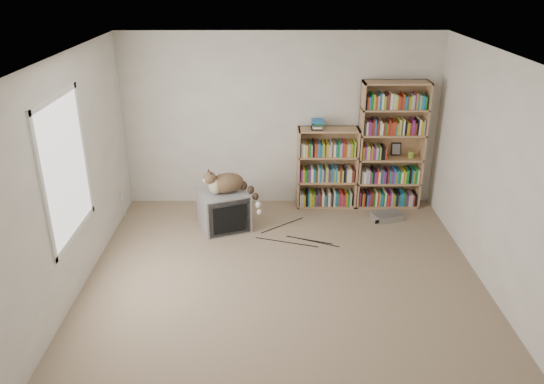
{
  "coord_description": "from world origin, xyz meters",
  "views": [
    {
      "loc": [
        -0.16,
        -4.85,
        3.31
      ],
      "look_at": [
        -0.13,
        1.0,
        0.79
      ],
      "focal_mm": 35.0,
      "sensor_mm": 36.0,
      "label": 1
    }
  ],
  "objects_px": {
    "crt_tv": "(224,210)",
    "bookcase_tall": "(391,149)",
    "dvd_player": "(387,216)",
    "bookcase_short": "(327,171)",
    "cat": "(231,186)"
  },
  "relations": [
    {
      "from": "crt_tv",
      "to": "bookcase_tall",
      "type": "xyz_separation_m",
      "value": [
        2.36,
        0.75,
        0.61
      ]
    },
    {
      "from": "cat",
      "to": "bookcase_short",
      "type": "height_order",
      "value": "bookcase_short"
    },
    {
      "from": "crt_tv",
      "to": "dvd_player",
      "type": "relative_size",
      "value": 2.02
    },
    {
      "from": "cat",
      "to": "bookcase_tall",
      "type": "bearing_deg",
      "value": -4.34
    },
    {
      "from": "crt_tv",
      "to": "bookcase_tall",
      "type": "distance_m",
      "value": 2.55
    },
    {
      "from": "bookcase_tall",
      "to": "dvd_player",
      "type": "distance_m",
      "value": 0.98
    },
    {
      "from": "crt_tv",
      "to": "bookcase_tall",
      "type": "bearing_deg",
      "value": -3.39
    },
    {
      "from": "bookcase_short",
      "to": "dvd_player",
      "type": "height_order",
      "value": "bookcase_short"
    },
    {
      "from": "bookcase_tall",
      "to": "bookcase_short",
      "type": "distance_m",
      "value": 0.96
    },
    {
      "from": "crt_tv",
      "to": "bookcase_tall",
      "type": "relative_size",
      "value": 0.42
    },
    {
      "from": "bookcase_short",
      "to": "crt_tv",
      "type": "bearing_deg",
      "value": -152.65
    },
    {
      "from": "crt_tv",
      "to": "dvd_player",
      "type": "xyz_separation_m",
      "value": [
        2.28,
        0.25,
        -0.22
      ]
    },
    {
      "from": "cat",
      "to": "dvd_player",
      "type": "bearing_deg",
      "value": -16.19
    },
    {
      "from": "bookcase_tall",
      "to": "crt_tv",
      "type": "bearing_deg",
      "value": -162.31
    },
    {
      "from": "cat",
      "to": "bookcase_tall",
      "type": "distance_m",
      "value": 2.39
    }
  ]
}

